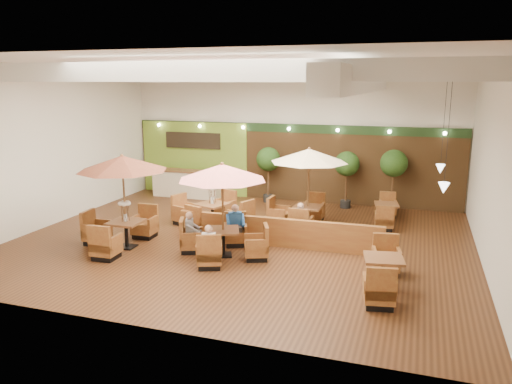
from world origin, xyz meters
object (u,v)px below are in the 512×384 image
at_px(service_counter, 187,184).
at_px(topiary_2, 394,166).
at_px(table_3, 213,214).
at_px(table_0, 121,182).
at_px(table_1, 222,193).
at_px(diner_4, 301,216).
at_px(diner_0, 209,241).
at_px(booth_divider, 277,232).
at_px(table_2, 307,171).
at_px(diner_2, 191,228).
at_px(table_4, 383,274).
at_px(table_5, 386,214).
at_px(diner_3, 301,216).
at_px(topiary_1, 347,166).
at_px(diner_1, 235,221).
at_px(topiary_0, 268,161).

height_order(service_counter, topiary_2, topiary_2).
bearing_deg(table_3, table_0, -100.31).
relative_size(table_1, diner_4, 4.03).
bearing_deg(topiary_2, table_1, -122.43).
distance_m(topiary_2, diner_0, 8.94).
xyz_separation_m(booth_divider, table_2, (0.41, 2.07, 1.57)).
bearing_deg(diner_2, booth_divider, 97.16).
bearing_deg(diner_4, booth_divider, -121.57).
xyz_separation_m(booth_divider, topiary_2, (3.05, 5.45, 1.35)).
distance_m(table_1, diner_2, 1.50).
height_order(table_4, table_5, table_4).
distance_m(diner_2, diner_3, 3.61).
distance_m(table_0, topiary_1, 9.01).
xyz_separation_m(table_2, table_4, (2.90, -4.38, -1.63)).
bearing_deg(table_5, diner_3, -142.01).
bearing_deg(service_counter, topiary_1, 1.67).
bearing_deg(diner_4, diner_2, -145.76).
relative_size(table_5, topiary_1, 1.10).
distance_m(table_2, table_4, 5.50).
distance_m(service_counter, table_0, 7.07).
xyz_separation_m(table_5, diner_3, (-2.48, -2.64, 0.38)).
relative_size(table_1, topiary_1, 1.26).
distance_m(topiary_2, diner_2, 8.66).
relative_size(table_0, table_1, 1.00).
bearing_deg(diner_3, diner_4, 160.07).
bearing_deg(diner_1, table_0, -4.24).
height_order(booth_divider, table_4, table_4).
relative_size(service_counter, diner_3, 4.21).
xyz_separation_m(table_5, topiary_2, (0.08, 1.77, 1.45)).
distance_m(booth_divider, topiary_1, 5.73).
distance_m(diner_2, diner_4, 3.61).
relative_size(table_0, diner_2, 3.75).
bearing_deg(topiary_1, table_3, -133.88).
relative_size(table_3, diner_0, 3.97).
bearing_deg(service_counter, diner_0, -60.09).
relative_size(service_counter, booth_divider, 0.47).
xyz_separation_m(table_1, table_3, (-1.46, 2.63, -1.41)).
distance_m(topiary_2, diner_3, 5.21).
xyz_separation_m(service_counter, diner_4, (6.09, -4.21, 0.14)).
xyz_separation_m(booth_divider, table_5, (2.97, 3.68, -0.10)).
xyz_separation_m(table_1, diner_3, (1.73, 2.36, -1.13)).
relative_size(table_5, diner_4, 3.51).
bearing_deg(topiary_0, booth_divider, -70.29).
bearing_deg(diner_1, topiary_2, -152.73).
distance_m(table_3, diner_3, 3.21).
xyz_separation_m(table_1, topiary_2, (4.30, 6.77, -0.06)).
xyz_separation_m(table_5, diner_0, (-4.21, -6.00, 0.39)).
xyz_separation_m(table_3, topiary_2, (5.76, 4.14, 1.35)).
bearing_deg(diner_1, table_2, -150.85).
bearing_deg(topiary_2, table_5, -92.73).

